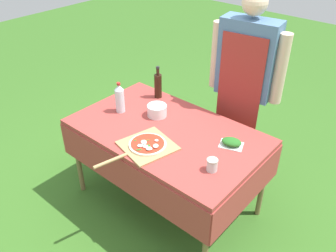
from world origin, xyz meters
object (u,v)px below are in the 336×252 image
(prep_table, at_px, (167,138))
(person_cook, at_px, (245,77))
(herb_container, at_px, (231,142))
(water_bottle, at_px, (120,98))
(pizza_on_peel, at_px, (146,146))
(mixing_tub, at_px, (157,110))
(oil_bottle, at_px, (158,85))
(sauce_jar, at_px, (212,165))

(prep_table, bearing_deg, person_cook, 72.73)
(person_cook, relative_size, herb_container, 8.57)
(water_bottle, bearing_deg, herb_container, 11.28)
(pizza_on_peel, height_order, water_bottle, water_bottle)
(water_bottle, xyz_separation_m, mixing_tub, (0.27, 0.15, -0.08))
(oil_bottle, relative_size, sauce_jar, 3.36)
(oil_bottle, height_order, herb_container, oil_bottle)
(person_cook, relative_size, water_bottle, 6.46)
(prep_table, bearing_deg, sauce_jar, -17.10)
(water_bottle, distance_m, herb_container, 0.97)
(person_cook, height_order, oil_bottle, person_cook)
(person_cook, bearing_deg, mixing_tub, 47.80)
(person_cook, relative_size, mixing_tub, 10.66)
(mixing_tub, distance_m, sauce_jar, 0.77)
(prep_table, bearing_deg, mixing_tub, 151.00)
(prep_table, distance_m, herb_container, 0.51)
(mixing_tub, bearing_deg, prep_table, -29.00)
(herb_container, bearing_deg, person_cook, 114.14)
(prep_table, xyz_separation_m, sauce_jar, (0.53, -0.16, 0.11))
(water_bottle, height_order, herb_container, water_bottle)
(pizza_on_peel, xyz_separation_m, mixing_tub, (-0.23, 0.37, 0.03))
(prep_table, bearing_deg, pizza_on_peel, -82.39)
(pizza_on_peel, bearing_deg, person_cook, 92.80)
(herb_container, bearing_deg, oil_bottle, 167.43)
(prep_table, distance_m, pizza_on_peel, 0.28)
(pizza_on_peel, bearing_deg, prep_table, 111.28)
(pizza_on_peel, height_order, herb_container, herb_container)
(pizza_on_peel, bearing_deg, mixing_tub, 135.41)
(pizza_on_peel, relative_size, sauce_jar, 7.21)
(water_bottle, relative_size, sauce_jar, 3.04)
(oil_bottle, distance_m, water_bottle, 0.39)
(person_cook, xyz_separation_m, herb_container, (0.26, -0.57, -0.22))
(prep_table, xyz_separation_m, mixing_tub, (-0.19, 0.11, 0.12))
(pizza_on_peel, distance_m, sauce_jar, 0.50)
(sauce_jar, bearing_deg, person_cook, 109.07)
(herb_container, relative_size, mixing_tub, 1.24)
(person_cook, xyz_separation_m, sauce_jar, (0.31, -0.88, -0.21))
(water_bottle, bearing_deg, pizza_on_peel, -24.07)
(mixing_tub, bearing_deg, herb_container, 3.52)
(water_bottle, distance_m, sauce_jar, 1.00)
(water_bottle, relative_size, herb_container, 1.33)
(oil_bottle, bearing_deg, sauce_jar, -28.73)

